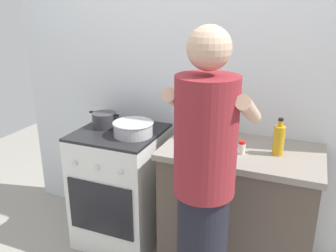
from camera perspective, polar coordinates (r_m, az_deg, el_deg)
name	(u,v)px	position (r m, az deg, el deg)	size (l,w,h in m)	color
back_wall	(207,80)	(2.62, 6.26, 7.30)	(3.20, 0.10, 2.50)	silver
countertop	(238,210)	(2.52, 11.11, -13.06)	(1.00, 0.60, 0.90)	brown
stove_range	(121,186)	(2.80, -7.49, -9.50)	(0.60, 0.62, 0.90)	white
pot	(104,120)	(2.69, -10.18, 0.96)	(0.25, 0.18, 0.11)	#38383D
mixing_bowl	(133,128)	(2.50, -5.62, -0.33)	(0.29, 0.29, 0.10)	#B7B7BC
utensil_crock	(219,124)	(2.47, 8.25, 0.33)	(0.10, 0.10, 0.31)	silver
spice_bottle	(242,148)	(2.23, 11.76, -3.42)	(0.04, 0.04, 0.09)	silver
oil_bottle	(279,140)	(2.26, 17.36, -2.11)	(0.07, 0.07, 0.23)	gold
person	(204,198)	(1.82, 5.76, -11.45)	(0.41, 0.50, 1.70)	black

